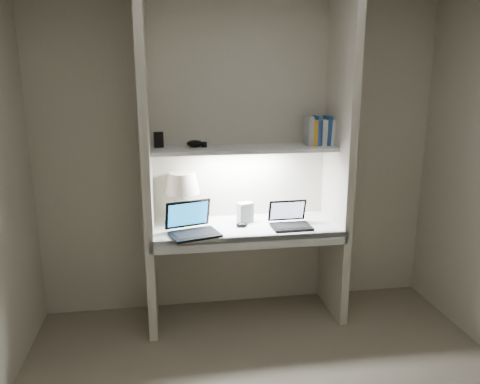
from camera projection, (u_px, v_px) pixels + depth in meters
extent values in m
cube|color=beige|center=(240.00, 158.00, 3.76)|extent=(3.20, 0.01, 2.50)
cube|color=beige|center=(147.00, 167.00, 3.39)|extent=(0.06, 0.55, 2.50)
cube|color=beige|center=(339.00, 161.00, 3.61)|extent=(0.06, 0.55, 2.50)
cube|color=white|center=(246.00, 227.00, 3.62)|extent=(1.40, 0.55, 0.04)
cube|color=silver|center=(252.00, 243.00, 3.38)|extent=(1.46, 0.03, 0.10)
cube|color=silver|center=(244.00, 149.00, 3.57)|extent=(1.40, 0.36, 0.03)
cube|color=white|center=(244.00, 152.00, 3.57)|extent=(0.60, 0.04, 0.02)
cylinder|color=white|center=(183.00, 221.00, 3.69)|extent=(0.10, 0.10, 0.02)
ellipsoid|color=white|center=(183.00, 210.00, 3.67)|extent=(0.13, 0.13, 0.17)
cylinder|color=white|center=(183.00, 198.00, 3.65)|extent=(0.02, 0.02, 0.07)
sphere|color=#FFD899|center=(182.00, 189.00, 3.63)|extent=(0.04, 0.04, 0.04)
cube|color=black|center=(195.00, 234.00, 3.37)|extent=(0.40, 0.33, 0.02)
cube|color=black|center=(195.00, 233.00, 3.37)|extent=(0.33, 0.24, 0.00)
cube|color=black|center=(188.00, 214.00, 3.47)|extent=(0.35, 0.16, 0.22)
cube|color=#177BC8|center=(188.00, 214.00, 3.47)|extent=(0.30, 0.13, 0.18)
cube|color=black|center=(291.00, 227.00, 3.55)|extent=(0.30, 0.21, 0.02)
cube|color=black|center=(291.00, 225.00, 3.54)|extent=(0.25, 0.15, 0.00)
cube|color=black|center=(287.00, 210.00, 3.64)|extent=(0.30, 0.07, 0.17)
cube|color=silver|center=(287.00, 210.00, 3.64)|extent=(0.26, 0.05, 0.14)
cube|color=silver|center=(245.00, 213.00, 3.66)|extent=(0.13, 0.11, 0.16)
ellipsoid|color=black|center=(242.00, 225.00, 3.57)|extent=(0.10, 0.07, 0.03)
torus|color=black|center=(281.00, 224.00, 3.61)|extent=(0.12, 0.12, 0.01)
cube|color=#FFFD35|center=(187.00, 227.00, 3.57)|extent=(0.07, 0.07, 0.00)
cube|color=white|center=(330.00, 132.00, 3.65)|extent=(0.03, 0.15, 0.20)
cube|color=navy|center=(327.00, 130.00, 3.65)|extent=(0.04, 0.15, 0.23)
cube|color=silver|center=(322.00, 132.00, 3.64)|extent=(0.04, 0.15, 0.20)
cube|color=#2654A5|center=(317.00, 131.00, 3.63)|extent=(0.02, 0.15, 0.22)
cube|color=orange|center=(313.00, 132.00, 3.63)|extent=(0.03, 0.15, 0.20)
cube|color=#9E9EA2|center=(309.00, 131.00, 3.62)|extent=(0.04, 0.15, 0.22)
cube|color=black|center=(159.00, 140.00, 3.52)|extent=(0.07, 0.06, 0.12)
ellipsoid|color=black|center=(195.00, 144.00, 3.53)|extent=(0.15, 0.12, 0.06)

